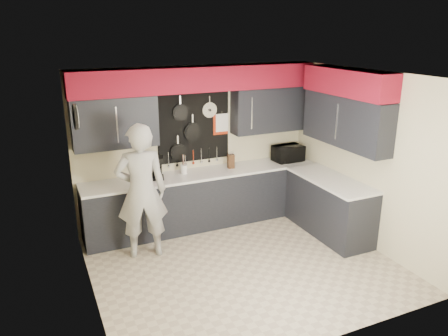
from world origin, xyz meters
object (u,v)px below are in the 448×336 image
microwave (288,153)px  knife_block (231,161)px  person (141,192)px  utensil_crock (184,169)px  coffee_maker (157,167)px

microwave → knife_block: size_ratio=2.16×
person → utensil_crock: bearing=-132.5°
person → knife_block: bearing=-150.3°
microwave → utensil_crock: 1.89m
knife_block → person: (-1.67, -0.62, -0.06)m
microwave → coffee_maker: coffee_maker is taller
microwave → coffee_maker: 2.35m
knife_block → coffee_maker: (-1.27, 0.01, 0.07)m
knife_block → person: bearing=-150.4°
microwave → person: bearing=-171.0°
coffee_maker → person: size_ratio=0.18×
utensil_crock → coffee_maker: 0.47m
coffee_maker → utensil_crock: bearing=20.4°
microwave → coffee_maker: bearing=175.8°
microwave → utensil_crock: size_ratio=3.57×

